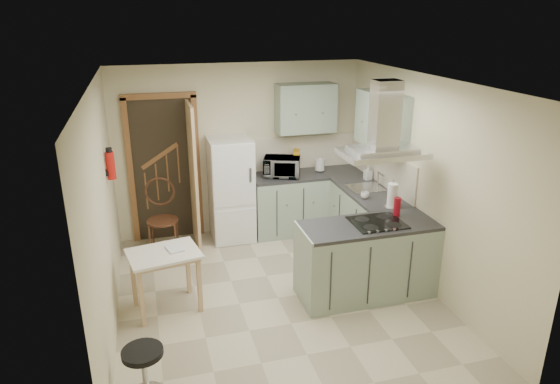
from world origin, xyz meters
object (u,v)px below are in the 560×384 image
object	(u,v)px
extractor_hood	(382,153)
bentwood_chair	(163,221)
microwave	(282,167)
drop_leaf_table	(166,281)
fridge	(231,190)
peninsula	(367,259)
stool	(145,373)

from	to	relation	value
extractor_hood	bentwood_chair	bearing A→B (deg)	143.04
extractor_hood	microwave	bearing A→B (deg)	106.47
bentwood_chair	microwave	bearing A→B (deg)	14.37
drop_leaf_table	bentwood_chair	size ratio (longest dim) A/B	0.79
fridge	bentwood_chair	bearing A→B (deg)	-166.96
extractor_hood	bentwood_chair	xyz separation A→B (m)	(-2.32, 1.75, -1.24)
peninsula	stool	world-z (taller)	peninsula
peninsula	microwave	bearing A→B (deg)	103.73
peninsula	fridge	bearing A→B (deg)	121.74
stool	microwave	bearing A→B (deg)	55.15
stool	extractor_hood	bearing A→B (deg)	21.20
drop_leaf_table	fridge	bearing A→B (deg)	47.30
fridge	stool	bearing A→B (deg)	-113.73
fridge	bentwood_chair	size ratio (longest dim) A/B	1.58
fridge	drop_leaf_table	bearing A→B (deg)	-122.17
stool	microwave	distance (m)	3.71
peninsula	extractor_hood	distance (m)	1.27
extractor_hood	peninsula	bearing A→B (deg)	180.00
extractor_hood	stool	xyz separation A→B (m)	(-2.65, -1.03, -1.48)
drop_leaf_table	bentwood_chair	world-z (taller)	bentwood_chair
fridge	peninsula	size ratio (longest dim) A/B	0.97
extractor_hood	drop_leaf_table	size ratio (longest dim) A/B	1.20
microwave	bentwood_chair	bearing A→B (deg)	-153.05
bentwood_chair	microwave	size ratio (longest dim) A/B	1.85
extractor_hood	bentwood_chair	size ratio (longest dim) A/B	0.95
extractor_hood	drop_leaf_table	xyz separation A→B (m)	(-2.38, 0.31, -1.37)
fridge	extractor_hood	bearing A→B (deg)	-56.21
drop_leaf_table	bentwood_chair	bearing A→B (deg)	77.40
extractor_hood	bentwood_chair	distance (m)	3.16
fridge	peninsula	xyz separation A→B (m)	(1.22, -1.98, -0.30)
fridge	microwave	size ratio (longest dim) A/B	2.91
peninsula	drop_leaf_table	world-z (taller)	peninsula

